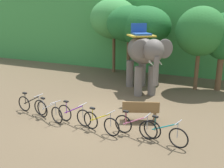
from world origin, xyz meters
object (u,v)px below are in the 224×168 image
(bike_black, at_px, (32,105))
(bike_yellow, at_px, (101,123))
(tree_center_right, at_px, (200,32))
(tree_far_left, at_px, (129,24))
(bike_purple, at_px, (74,115))
(tree_right, at_px, (223,37))
(wooden_bench, at_px, (141,110))
(tree_left, at_px, (144,27))
(bike_pink, at_px, (135,126))
(bike_white, at_px, (49,111))
(elephant, at_px, (143,53))
(tree_center, at_px, (114,19))
(bike_teal, at_px, (165,133))

(bike_black, height_order, bike_yellow, same)
(tree_center_right, bearing_deg, tree_far_left, 170.82)
(tree_far_left, xyz_separation_m, bike_purple, (0.82, -7.85, -3.24))
(tree_center_right, distance_m, bike_purple, 8.56)
(bike_black, xyz_separation_m, bike_yellow, (3.66, -0.35, 0.00))
(tree_right, height_order, wooden_bench, tree_right)
(bike_purple, bearing_deg, tree_far_left, 95.97)
(tree_left, distance_m, bike_purple, 8.60)
(bike_pink, bearing_deg, bike_white, -176.85)
(tree_far_left, xyz_separation_m, elephant, (1.90, -2.62, -1.42))
(elephant, height_order, bike_purple, elephant)
(bike_black, bearing_deg, tree_center, 91.08)
(bike_yellow, bearing_deg, bike_pink, 12.30)
(tree_left, height_order, bike_yellow, tree_left)
(tree_far_left, distance_m, tree_left, 1.01)
(bike_black, height_order, bike_pink, same)
(bike_teal, bearing_deg, bike_pink, 177.30)
(bike_teal, height_order, wooden_bench, bike_teal)
(tree_right, distance_m, bike_black, 10.71)
(tree_right, height_order, bike_yellow, tree_right)
(tree_far_left, xyz_separation_m, bike_black, (-1.50, -7.71, -3.24))
(bike_white, relative_size, bike_pink, 0.98)
(tree_left, distance_m, bike_yellow, 8.88)
(tree_center, relative_size, wooden_bench, 3.47)
(tree_left, distance_m, tree_center_right, 3.69)
(tree_far_left, relative_size, bike_purple, 2.82)
(bike_white, relative_size, bike_yellow, 0.99)
(tree_center, xyz_separation_m, elephant, (3.57, -3.87, -1.72))
(tree_left, bearing_deg, tree_center, 157.77)
(tree_right, distance_m, bike_pink, 8.27)
(bike_white, bearing_deg, tree_far_left, 87.80)
(bike_purple, bearing_deg, bike_pink, 1.26)
(bike_white, distance_m, bike_yellow, 2.47)
(tree_far_left, bearing_deg, tree_right, -3.05)
(bike_yellow, height_order, bike_pink, same)
(tree_far_left, xyz_separation_m, tree_center_right, (4.56, -0.74, -0.29))
(bike_black, distance_m, bike_teal, 6.02)
(tree_center, xyz_separation_m, tree_left, (2.66, -1.09, -0.43))
(tree_right, bearing_deg, bike_yellow, -114.89)
(tree_left, bearing_deg, bike_white, -99.01)
(tree_left, relative_size, tree_right, 1.09)
(tree_far_left, height_order, tree_right, tree_far_left)
(bike_white, bearing_deg, bike_teal, 1.83)
(bike_yellow, distance_m, wooden_bench, 1.89)
(tree_right, height_order, bike_black, tree_right)
(tree_far_left, distance_m, bike_teal, 9.61)
(tree_center, bearing_deg, tree_center_right, -17.72)
(tree_center, distance_m, tree_far_left, 2.11)
(tree_far_left, distance_m, tree_center_right, 4.63)
(bike_pink, bearing_deg, bike_purple, -178.74)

